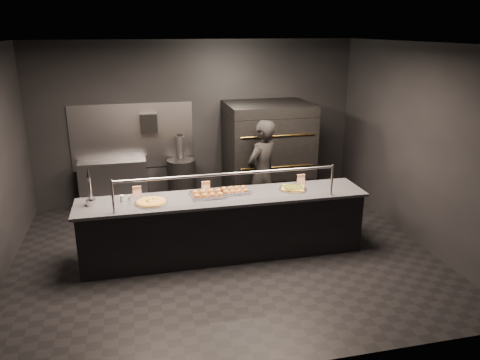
{
  "coord_description": "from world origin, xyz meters",
  "views": [
    {
      "loc": [
        -1.2,
        -6.11,
        3.19
      ],
      "look_at": [
        0.28,
        0.2,
        1.08
      ],
      "focal_mm": 35.0,
      "sensor_mm": 36.0,
      "label": 1
    }
  ],
  "objects_px": {
    "service_counter": "(224,226)",
    "slider_tray_b": "(235,190)",
    "beer_tap": "(90,195)",
    "round_pizza": "(151,202)",
    "prep_shelf": "(114,185)",
    "worker": "(262,174)",
    "square_pizza": "(293,188)",
    "trash_bin": "(182,182)",
    "pizza_oven": "(267,154)",
    "towel_dispenser": "(149,123)",
    "fire_extinguisher": "(180,148)",
    "slider_tray_a": "(208,194)"
  },
  "relations": [
    {
      "from": "service_counter",
      "to": "slider_tray_b",
      "type": "bearing_deg",
      "value": 34.82
    },
    {
      "from": "beer_tap",
      "to": "round_pizza",
      "type": "distance_m",
      "value": 0.81
    },
    {
      "from": "prep_shelf",
      "to": "round_pizza",
      "type": "xyz_separation_m",
      "value": [
        0.59,
        -2.36,
        0.49
      ]
    },
    {
      "from": "slider_tray_b",
      "to": "worker",
      "type": "distance_m",
      "value": 1.07
    },
    {
      "from": "prep_shelf",
      "to": "square_pizza",
      "type": "xyz_separation_m",
      "value": [
        2.65,
        -2.28,
        0.49
      ]
    },
    {
      "from": "trash_bin",
      "to": "prep_shelf",
      "type": "bearing_deg",
      "value": 175.39
    },
    {
      "from": "pizza_oven",
      "to": "trash_bin",
      "type": "bearing_deg",
      "value": 168.4
    },
    {
      "from": "service_counter",
      "to": "square_pizza",
      "type": "bearing_deg",
      "value": 2.39
    },
    {
      "from": "round_pizza",
      "to": "square_pizza",
      "type": "relative_size",
      "value": 1.1
    },
    {
      "from": "towel_dispenser",
      "to": "trash_bin",
      "type": "xyz_separation_m",
      "value": [
        0.54,
        -0.17,
        -1.11
      ]
    },
    {
      "from": "slider_tray_b",
      "to": "worker",
      "type": "height_order",
      "value": "worker"
    },
    {
      "from": "round_pizza",
      "to": "square_pizza",
      "type": "height_order",
      "value": "square_pizza"
    },
    {
      "from": "round_pizza",
      "to": "slider_tray_b",
      "type": "xyz_separation_m",
      "value": [
        1.2,
        0.17,
        0.01
      ]
    },
    {
      "from": "fire_extinguisher",
      "to": "square_pizza",
      "type": "height_order",
      "value": "fire_extinguisher"
    },
    {
      "from": "fire_extinguisher",
      "to": "worker",
      "type": "relative_size",
      "value": 0.28
    },
    {
      "from": "fire_extinguisher",
      "to": "round_pizza",
      "type": "relative_size",
      "value": 1.09
    },
    {
      "from": "service_counter",
      "to": "prep_shelf",
      "type": "relative_size",
      "value": 3.42
    },
    {
      "from": "slider_tray_a",
      "to": "fire_extinguisher",
      "type": "bearing_deg",
      "value": 93.17
    },
    {
      "from": "service_counter",
      "to": "beer_tap",
      "type": "height_order",
      "value": "beer_tap"
    },
    {
      "from": "service_counter",
      "to": "pizza_oven",
      "type": "xyz_separation_m",
      "value": [
        1.2,
        1.9,
        0.5
      ]
    },
    {
      "from": "pizza_oven",
      "to": "slider_tray_b",
      "type": "distance_m",
      "value": 2.04
    },
    {
      "from": "fire_extinguisher",
      "to": "slider_tray_b",
      "type": "bearing_deg",
      "value": -76.68
    },
    {
      "from": "beer_tap",
      "to": "prep_shelf",
      "type": "bearing_deg",
      "value": 84.81
    },
    {
      "from": "towel_dispenser",
      "to": "beer_tap",
      "type": "bearing_deg",
      "value": -111.24
    },
    {
      "from": "fire_extinguisher",
      "to": "trash_bin",
      "type": "relative_size",
      "value": 0.58
    },
    {
      "from": "slider_tray_b",
      "to": "prep_shelf",
      "type": "bearing_deg",
      "value": 129.22
    },
    {
      "from": "prep_shelf",
      "to": "slider_tray_b",
      "type": "distance_m",
      "value": 2.87
    },
    {
      "from": "pizza_oven",
      "to": "beer_tap",
      "type": "height_order",
      "value": "pizza_oven"
    },
    {
      "from": "pizza_oven",
      "to": "square_pizza",
      "type": "xyz_separation_m",
      "value": [
        -0.15,
        -1.86,
        -0.03
      ]
    },
    {
      "from": "service_counter",
      "to": "prep_shelf",
      "type": "distance_m",
      "value": 2.82
    },
    {
      "from": "service_counter",
      "to": "towel_dispenser",
      "type": "relative_size",
      "value": 11.71
    },
    {
      "from": "prep_shelf",
      "to": "slider_tray_a",
      "type": "bearing_deg",
      "value": -58.63
    },
    {
      "from": "service_counter",
      "to": "beer_tap",
      "type": "distance_m",
      "value": 1.91
    },
    {
      "from": "prep_shelf",
      "to": "towel_dispenser",
      "type": "relative_size",
      "value": 3.43
    },
    {
      "from": "prep_shelf",
      "to": "towel_dispenser",
      "type": "distance_m",
      "value": 1.31
    },
    {
      "from": "towel_dispenser",
      "to": "beer_tap",
      "type": "distance_m",
      "value": 2.54
    },
    {
      "from": "service_counter",
      "to": "pizza_oven",
      "type": "height_order",
      "value": "pizza_oven"
    },
    {
      "from": "fire_extinguisher",
      "to": "pizza_oven",
      "type": "bearing_deg",
      "value": -17.89
    },
    {
      "from": "round_pizza",
      "to": "slider_tray_a",
      "type": "relative_size",
      "value": 0.91
    },
    {
      "from": "towel_dispenser",
      "to": "prep_shelf",
      "type": "bearing_deg",
      "value": -174.29
    },
    {
      "from": "prep_shelf",
      "to": "square_pizza",
      "type": "height_order",
      "value": "square_pizza"
    },
    {
      "from": "beer_tap",
      "to": "towel_dispenser",
      "type": "bearing_deg",
      "value": 68.76
    },
    {
      "from": "prep_shelf",
      "to": "beer_tap",
      "type": "bearing_deg",
      "value": -95.19
    },
    {
      "from": "fire_extinguisher",
      "to": "slider_tray_b",
      "type": "height_order",
      "value": "fire_extinguisher"
    },
    {
      "from": "prep_shelf",
      "to": "towel_dispenser",
      "type": "bearing_deg",
      "value": 5.71
    },
    {
      "from": "fire_extinguisher",
      "to": "slider_tray_a",
      "type": "bearing_deg",
      "value": -86.83
    },
    {
      "from": "beer_tap",
      "to": "slider_tray_b",
      "type": "relative_size",
      "value": 1.08
    },
    {
      "from": "pizza_oven",
      "to": "worker",
      "type": "relative_size",
      "value": 1.07
    },
    {
      "from": "fire_extinguisher",
      "to": "beer_tap",
      "type": "distance_m",
      "value": 2.75
    },
    {
      "from": "trash_bin",
      "to": "worker",
      "type": "xyz_separation_m",
      "value": [
        1.2,
        -1.24,
        0.46
      ]
    }
  ]
}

